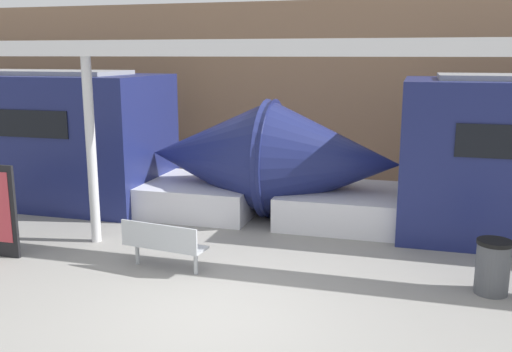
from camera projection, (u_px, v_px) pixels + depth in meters
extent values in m
plane|color=gray|center=(217.00, 312.00, 8.07)|extent=(60.00, 60.00, 0.00)
cube|color=#937051|center=(321.00, 94.00, 15.73)|extent=(56.00, 0.20, 5.00)
cone|color=navy|center=(331.00, 161.00, 12.28)|extent=(2.91, 2.63, 2.63)
cube|color=silver|center=(343.00, 206.00, 12.41)|extent=(2.62, 2.46, 0.70)
cone|color=navy|center=(212.00, 155.00, 13.00)|extent=(2.91, 2.63, 2.63)
cube|color=silver|center=(202.00, 196.00, 13.28)|extent=(2.62, 2.46, 0.70)
cube|color=#ADB2B7|center=(165.00, 245.00, 9.63)|extent=(1.50, 0.64, 0.04)
cube|color=#ADB2B7|center=(158.00, 236.00, 9.40)|extent=(1.44, 0.24, 0.41)
cylinder|color=#ADB2B7|center=(137.00, 253.00, 9.90)|extent=(0.07, 0.07, 0.40)
cylinder|color=#ADB2B7|center=(196.00, 263.00, 9.44)|extent=(0.07, 0.07, 0.40)
cylinder|color=#4C4F54|center=(492.00, 269.00, 8.65)|extent=(0.50, 0.50, 0.78)
cylinder|color=black|center=(495.00, 242.00, 8.56)|extent=(0.52, 0.52, 0.06)
cylinder|color=silver|center=(91.00, 152.00, 10.78)|extent=(0.19, 0.19, 3.54)
cube|color=silver|center=(85.00, 48.00, 10.38)|extent=(28.00, 0.60, 0.28)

